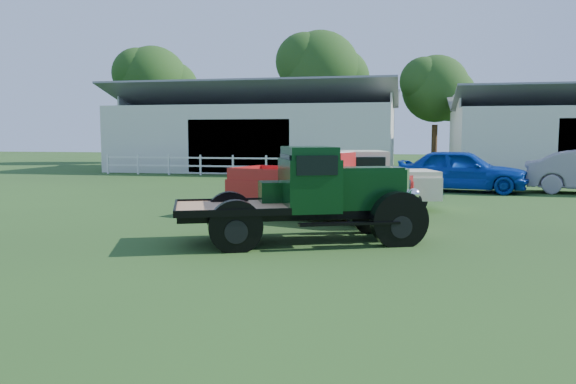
% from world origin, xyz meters
% --- Properties ---
extents(ground, '(120.00, 120.00, 0.00)m').
position_xyz_m(ground, '(0.00, 0.00, 0.00)').
color(ground, '#233E19').
extents(shed_left, '(18.80, 10.20, 5.60)m').
position_xyz_m(shed_left, '(-7.00, 26.00, 2.80)').
color(shed_left, beige).
rests_on(shed_left, ground).
extents(fence_rail, '(14.20, 0.16, 1.20)m').
position_xyz_m(fence_rail, '(-8.00, 20.00, 0.60)').
color(fence_rail, white).
rests_on(fence_rail, ground).
extents(tree_a, '(6.30, 6.30, 10.50)m').
position_xyz_m(tree_a, '(-18.00, 33.00, 5.25)').
color(tree_a, '#264811').
rests_on(tree_a, ground).
extents(tree_b, '(6.90, 6.90, 11.50)m').
position_xyz_m(tree_b, '(-4.00, 34.00, 5.75)').
color(tree_b, '#264811').
rests_on(tree_b, ground).
extents(tree_c, '(5.40, 5.40, 9.00)m').
position_xyz_m(tree_c, '(5.00, 33.00, 4.50)').
color(tree_c, '#264811').
rests_on(tree_c, ground).
extents(vintage_flatbed, '(5.70, 3.91, 2.10)m').
position_xyz_m(vintage_flatbed, '(0.66, 0.73, 1.05)').
color(vintage_flatbed, black).
rests_on(vintage_flatbed, ground).
extents(red_pickup, '(5.58, 3.48, 1.90)m').
position_xyz_m(red_pickup, '(0.40, 4.32, 0.95)').
color(red_pickup, '#AF201F').
rests_on(red_pickup, ground).
extents(white_pickup, '(5.29, 3.10, 1.82)m').
position_xyz_m(white_pickup, '(1.42, 6.43, 0.91)').
color(white_pickup, beige).
rests_on(white_pickup, ground).
extents(misc_car_blue, '(5.54, 3.03, 1.79)m').
position_xyz_m(misc_car_blue, '(5.15, 13.06, 0.89)').
color(misc_car_blue, '#0937A7').
rests_on(misc_car_blue, ground).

